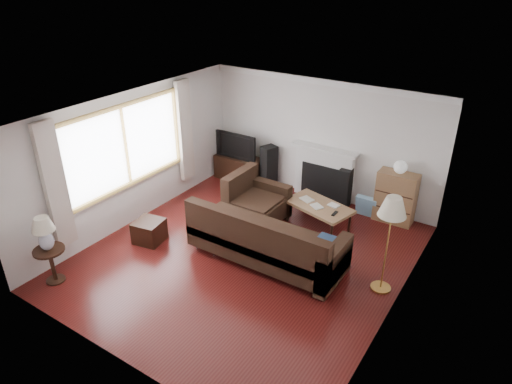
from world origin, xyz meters
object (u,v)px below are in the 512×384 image
Objects in this scene: bookshelf at (396,197)px; sectional_sofa at (267,237)px; coffee_table at (318,216)px; floor_lamp at (387,245)px; side_table at (52,265)px; tv_stand at (239,168)px.

bookshelf is 2.80m from sectional_sofa.
coffee_table is 0.78× the size of floor_lamp.
floor_lamp reaches higher than coffee_table.
sectional_sofa is 4.81× the size of side_table.
bookshelf reaches higher than sectional_sofa.
coffee_table is at bearing -138.07° from bookshelf.
tv_stand is at bearing 86.61° from side_table.
floor_lamp reaches higher than bookshelf.
sectional_sofa is at bearing 42.35° from side_table.
sectional_sofa is 1.48m from coffee_table.
coffee_table is (0.24, 1.45, -0.22)m from sectional_sofa.
floor_lamp reaches higher than sectional_sofa.
bookshelf is (3.58, 0.06, 0.23)m from tv_stand.
bookshelf is at bearing 103.51° from floor_lamp.
side_table is (-2.74, -3.73, 0.05)m from coffee_table.
sectional_sofa reaches higher than tv_stand.
floor_lamp is at bearing -19.52° from coffee_table.
tv_stand is 1.86× the size of side_table.
floor_lamp is (0.51, -2.12, 0.29)m from bookshelf.
tv_stand is 2.64m from coffee_table.
floor_lamp is at bearing 10.02° from sectional_sofa.
bookshelf is 0.64× the size of floor_lamp.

